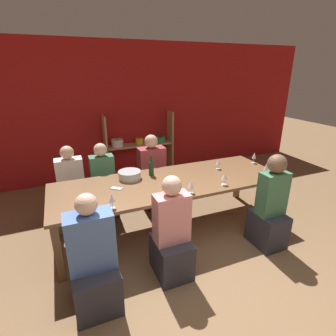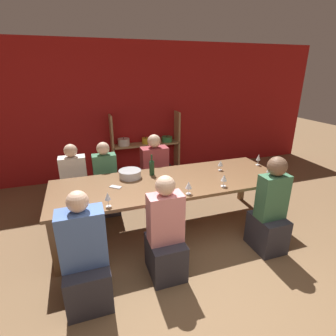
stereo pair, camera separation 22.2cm
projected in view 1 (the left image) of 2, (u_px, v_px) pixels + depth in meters
ground_plane at (224, 312)px, 2.49m from camera, size 18.00×18.00×0.00m
wall_back_red at (122, 112)px, 5.32m from camera, size 8.80×0.06×2.70m
shelf_unit at (139, 152)px, 5.54m from camera, size 1.43×0.30×1.33m
dining_table at (171, 185)px, 3.57m from camera, size 3.13×1.08×0.75m
mixing_bowl at (130, 175)px, 3.60m from camera, size 0.32×0.32×0.11m
wine_bottle_green at (151, 167)px, 3.69m from camera, size 0.07×0.07×0.30m
wine_glass_empty_a at (218, 162)px, 3.93m from camera, size 0.07×0.07×0.15m
wine_glass_red_a at (254, 156)px, 4.17m from camera, size 0.06×0.06×0.18m
wine_glass_empty_b at (225, 177)px, 3.38m from camera, size 0.08×0.08×0.16m
wine_glass_red_b at (266, 167)px, 3.74m from camera, size 0.06×0.06×0.16m
wine_glass_red_c at (191, 185)px, 3.15m from camera, size 0.08×0.08×0.16m
wine_glass_white_a at (112, 198)px, 2.80m from camera, size 0.07×0.07×0.17m
cell_phone at (117, 188)px, 3.31m from camera, size 0.16×0.15×0.01m
person_near_a at (270, 212)px, 3.31m from camera, size 0.35×0.44×1.23m
person_far_a at (152, 179)px, 4.39m from camera, size 0.43×0.54×1.20m
person_near_b at (171, 240)px, 2.83m from camera, size 0.37×0.46×1.18m
person_far_b at (104, 189)px, 4.06m from camera, size 0.35×0.44×1.16m
person_near_c at (94, 267)px, 2.45m from camera, size 0.42×0.53×1.19m
person_far_c at (72, 192)px, 3.97m from camera, size 0.38×0.48×1.14m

